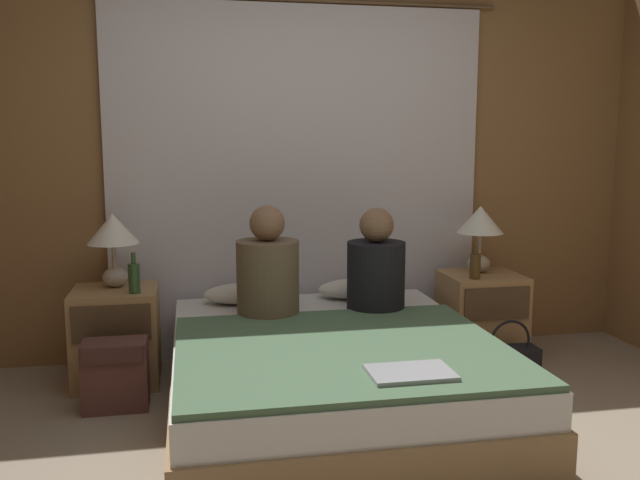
% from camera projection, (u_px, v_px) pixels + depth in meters
% --- Properties ---
extents(wall_back, '(4.62, 0.06, 2.50)m').
position_uv_depth(wall_back, '(297.00, 161.00, 4.34)').
color(wall_back, olive).
rests_on(wall_back, ground_plane).
extents(curtain_panel, '(2.57, 0.02, 2.24)m').
position_uv_depth(curtain_panel, '(298.00, 182.00, 4.30)').
color(curtain_panel, silver).
rests_on(curtain_panel, ground_plane).
extents(bed, '(1.60, 1.92, 0.41)m').
position_uv_depth(bed, '(331.00, 375.00, 3.46)').
color(bed, '#99754C').
rests_on(bed, ground_plane).
extents(nightstand_left, '(0.47, 0.44, 0.55)m').
position_uv_depth(nightstand_left, '(117.00, 336.00, 3.87)').
color(nightstand_left, '#A87F51').
rests_on(nightstand_left, ground_plane).
extents(nightstand_right, '(0.47, 0.44, 0.55)m').
position_uv_depth(nightstand_right, '(481.00, 316.00, 4.29)').
color(nightstand_right, '#A87F51').
rests_on(nightstand_right, ground_plane).
extents(lamp_left, '(0.29, 0.29, 0.42)m').
position_uv_depth(lamp_left, '(113.00, 235.00, 3.85)').
color(lamp_left, '#B2A899').
rests_on(lamp_left, nightstand_left).
extents(lamp_right, '(0.29, 0.29, 0.42)m').
position_uv_depth(lamp_right, '(480.00, 226.00, 4.27)').
color(lamp_right, '#B2A899').
rests_on(lamp_right, nightstand_right).
extents(pillow_left, '(0.53, 0.28, 0.12)m').
position_uv_depth(pillow_left, '(248.00, 293.00, 4.10)').
color(pillow_left, silver).
rests_on(pillow_left, bed).
extents(pillow_right, '(0.53, 0.28, 0.12)m').
position_uv_depth(pillow_right, '(360.00, 288.00, 4.24)').
color(pillow_right, silver).
rests_on(pillow_right, bed).
extents(blanket_on_bed, '(1.54, 1.33, 0.03)m').
position_uv_depth(blanket_on_bed, '(342.00, 349.00, 3.16)').
color(blanket_on_bed, '#4C6B4C').
rests_on(blanket_on_bed, bed).
extents(person_left_in_bed, '(0.35, 0.35, 0.63)m').
position_uv_depth(person_left_in_bed, '(268.00, 272.00, 3.75)').
color(person_left_in_bed, brown).
rests_on(person_left_in_bed, bed).
extents(person_right_in_bed, '(0.33, 0.33, 0.60)m').
position_uv_depth(person_right_in_bed, '(376.00, 270.00, 3.87)').
color(person_right_in_bed, black).
rests_on(person_right_in_bed, bed).
extents(beer_bottle_on_left_stand, '(0.06, 0.06, 0.23)m').
position_uv_depth(beer_bottle_on_left_stand, '(134.00, 277.00, 3.73)').
color(beer_bottle_on_left_stand, '#2D4C28').
rests_on(beer_bottle_on_left_stand, nightstand_left).
extents(beer_bottle_on_right_stand, '(0.07, 0.07, 0.21)m').
position_uv_depth(beer_bottle_on_right_stand, '(475.00, 265.00, 4.10)').
color(beer_bottle_on_right_stand, '#513819').
rests_on(beer_bottle_on_right_stand, nightstand_right).
extents(laptop_on_bed, '(0.35, 0.24, 0.02)m').
position_uv_depth(laptop_on_bed, '(410.00, 373.00, 2.78)').
color(laptop_on_bed, '#9EA0A5').
rests_on(laptop_on_bed, blanket_on_bed).
extents(backpack_on_floor, '(0.33, 0.22, 0.36)m').
position_uv_depth(backpack_on_floor, '(115.00, 371.00, 3.51)').
color(backpack_on_floor, brown).
rests_on(backpack_on_floor, ground_plane).
extents(handbag_on_floor, '(0.34, 0.15, 0.35)m').
position_uv_depth(handbag_on_floor, '(509.00, 361.00, 3.96)').
color(handbag_on_floor, black).
rests_on(handbag_on_floor, ground_plane).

